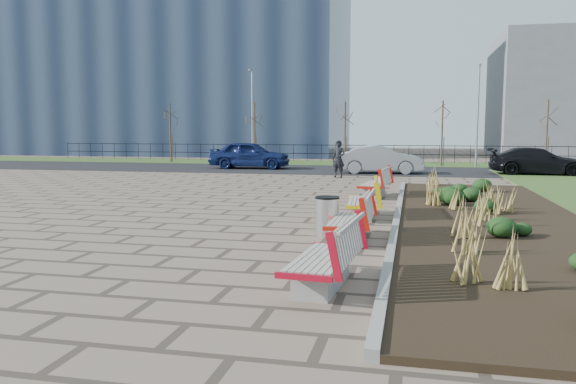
% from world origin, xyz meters
% --- Properties ---
extents(ground, '(120.00, 120.00, 0.00)m').
position_xyz_m(ground, '(0.00, 0.00, 0.00)').
color(ground, '#74604F').
rests_on(ground, ground).
extents(planting_bed, '(4.50, 18.00, 0.10)m').
position_xyz_m(planting_bed, '(6.25, 5.00, 0.05)').
color(planting_bed, black).
rests_on(planting_bed, ground).
extents(planting_curb, '(0.16, 18.00, 0.15)m').
position_xyz_m(planting_curb, '(3.92, 5.00, 0.07)').
color(planting_curb, gray).
rests_on(planting_curb, ground).
extents(grass_verge_far, '(80.00, 5.00, 0.04)m').
position_xyz_m(grass_verge_far, '(0.00, 28.00, 0.02)').
color(grass_verge_far, '#33511E').
rests_on(grass_verge_far, ground).
extents(road, '(80.00, 7.00, 0.02)m').
position_xyz_m(road, '(0.00, 22.00, 0.01)').
color(road, black).
rests_on(road, ground).
extents(bench_a, '(1.06, 2.16, 1.00)m').
position_xyz_m(bench_a, '(3.00, -1.43, 0.50)').
color(bench_a, '#B30B20').
rests_on(bench_a, ground).
extents(bench_b, '(0.92, 2.11, 1.00)m').
position_xyz_m(bench_b, '(3.00, 2.17, 0.50)').
color(bench_b, red).
rests_on(bench_b, ground).
extents(bench_c, '(1.04, 2.16, 1.00)m').
position_xyz_m(bench_c, '(3.00, 5.24, 0.50)').
color(bench_c, yellow).
rests_on(bench_c, ground).
extents(bench_d, '(1.13, 2.19, 1.00)m').
position_xyz_m(bench_d, '(3.00, 9.91, 0.50)').
color(bench_d, '#AA140B').
rests_on(bench_d, ground).
extents(litter_bin, '(0.52, 0.52, 0.84)m').
position_xyz_m(litter_bin, '(2.46, 2.66, 0.42)').
color(litter_bin, '#B2B2B7').
rests_on(litter_bin, ground).
extents(pedestrian, '(0.75, 0.60, 1.78)m').
position_xyz_m(pedestrian, '(0.81, 17.20, 0.89)').
color(pedestrian, black).
rests_on(pedestrian, ground).
extents(car_blue, '(4.75, 2.10, 1.59)m').
position_xyz_m(car_blue, '(-5.00, 21.95, 0.82)').
color(car_blue, '#121E51').
rests_on(car_blue, road).
extents(car_silver, '(4.51, 1.96, 1.44)m').
position_xyz_m(car_silver, '(2.64, 20.02, 0.74)').
color(car_silver, gray).
rests_on(car_silver, road).
extents(car_black, '(4.71, 1.96, 1.36)m').
position_xyz_m(car_black, '(10.41, 20.86, 0.70)').
color(car_black, black).
rests_on(car_black, road).
extents(tree_a, '(1.40, 1.40, 4.00)m').
position_xyz_m(tree_a, '(-12.00, 26.50, 2.04)').
color(tree_a, '#4C3D2D').
rests_on(tree_a, grass_verge_far).
extents(tree_b, '(1.40, 1.40, 4.00)m').
position_xyz_m(tree_b, '(-6.00, 26.50, 2.04)').
color(tree_b, '#4C3D2D').
rests_on(tree_b, grass_verge_far).
extents(tree_c, '(1.40, 1.40, 4.00)m').
position_xyz_m(tree_c, '(0.00, 26.50, 2.04)').
color(tree_c, '#4C3D2D').
rests_on(tree_c, grass_verge_far).
extents(tree_d, '(1.40, 1.40, 4.00)m').
position_xyz_m(tree_d, '(6.00, 26.50, 2.04)').
color(tree_d, '#4C3D2D').
rests_on(tree_d, grass_verge_far).
extents(tree_e, '(1.40, 1.40, 4.00)m').
position_xyz_m(tree_e, '(12.00, 26.50, 2.04)').
color(tree_e, '#4C3D2D').
rests_on(tree_e, grass_verge_far).
extents(lamp_west, '(0.24, 0.60, 6.00)m').
position_xyz_m(lamp_west, '(-6.00, 26.00, 3.04)').
color(lamp_west, gray).
rests_on(lamp_west, grass_verge_far).
extents(lamp_east, '(0.24, 0.60, 6.00)m').
position_xyz_m(lamp_east, '(8.00, 26.00, 3.04)').
color(lamp_east, gray).
rests_on(lamp_east, grass_verge_far).
extents(railing_fence, '(44.00, 0.10, 1.20)m').
position_xyz_m(railing_fence, '(0.00, 29.50, 0.64)').
color(railing_fence, black).
rests_on(railing_fence, grass_verge_far).
extents(building_glass, '(40.00, 14.00, 15.00)m').
position_xyz_m(building_glass, '(-22.00, 40.00, 7.50)').
color(building_glass, '#192338').
rests_on(building_glass, ground).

